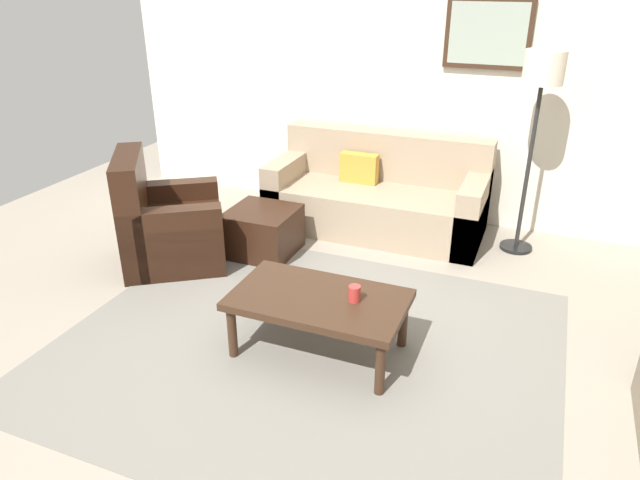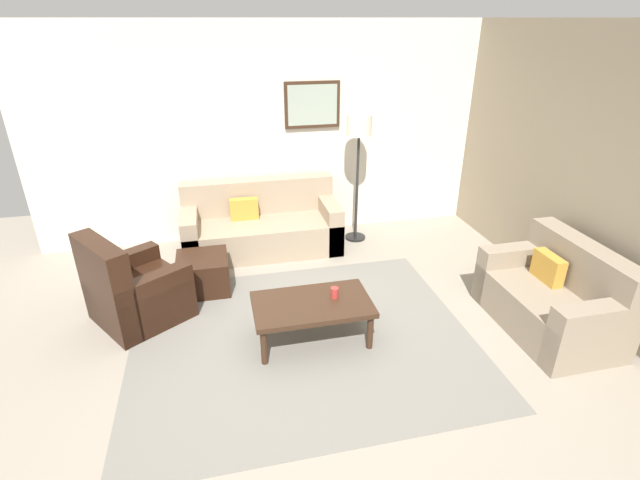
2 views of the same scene
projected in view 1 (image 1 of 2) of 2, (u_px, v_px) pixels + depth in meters
name	position (u px, v px, depth m)	size (l,w,h in m)	color
ground_plane	(306.00, 346.00, 3.85)	(8.00, 8.00, 0.00)	gray
rear_partition	(414.00, 72.00, 5.44)	(6.00, 0.12, 2.80)	silver
area_rug	(306.00, 346.00, 3.85)	(3.21, 2.68, 0.01)	slate
couch_main	(379.00, 197.00, 5.54)	(2.00, 0.88, 0.88)	gray
armchair_leather	(164.00, 228.00, 4.85)	(1.11, 1.11, 0.95)	black
ottoman	(263.00, 231.00, 5.05)	(0.56, 0.56, 0.40)	black
coffee_table	(319.00, 303.00, 3.66)	(1.10, 0.64, 0.41)	#382316
cup	(354.00, 294.00, 3.57)	(0.08, 0.08, 0.10)	#B2332D
lamp_standing	(541.00, 89.00, 4.60)	(0.32, 0.32, 1.71)	black
framed_artwork	(488.00, 33.00, 4.99)	(0.73, 0.04, 0.59)	#382316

